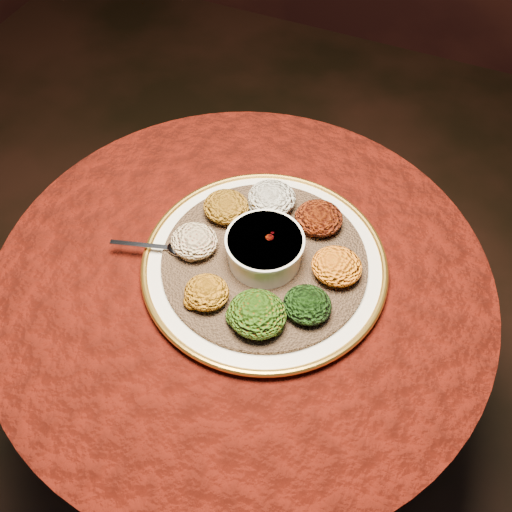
% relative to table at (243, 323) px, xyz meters
% --- Properties ---
extents(table, '(0.96, 0.96, 0.73)m').
position_rel_table_xyz_m(table, '(0.00, 0.00, 0.00)').
color(table, black).
rests_on(table, ground).
extents(platter, '(0.60, 0.60, 0.02)m').
position_rel_table_xyz_m(platter, '(0.03, 0.03, 0.19)').
color(platter, white).
rests_on(platter, table).
extents(injera, '(0.47, 0.47, 0.01)m').
position_rel_table_xyz_m(injera, '(0.03, 0.03, 0.20)').
color(injera, brown).
rests_on(injera, platter).
extents(stew_bowl, '(0.15, 0.15, 0.06)m').
position_rel_table_xyz_m(stew_bowl, '(0.03, 0.03, 0.24)').
color(stew_bowl, silver).
rests_on(stew_bowl, injera).
extents(spoon, '(0.15, 0.06, 0.01)m').
position_rel_table_xyz_m(spoon, '(-0.14, -0.02, 0.21)').
color(spoon, silver).
rests_on(spoon, injera).
extents(portion_ayib, '(0.10, 0.09, 0.05)m').
position_rel_table_xyz_m(portion_ayib, '(-0.01, 0.16, 0.23)').
color(portion_ayib, silver).
rests_on(portion_ayib, injera).
extents(portion_kitfo, '(0.09, 0.09, 0.04)m').
position_rel_table_xyz_m(portion_kitfo, '(0.10, 0.15, 0.23)').
color(portion_kitfo, black).
rests_on(portion_kitfo, injera).
extents(portion_tikil, '(0.09, 0.09, 0.04)m').
position_rel_table_xyz_m(portion_tikil, '(0.17, 0.06, 0.23)').
color(portion_tikil, '#C68E10').
rests_on(portion_tikil, injera).
extents(portion_gomen, '(0.09, 0.08, 0.04)m').
position_rel_table_xyz_m(portion_gomen, '(0.15, -0.04, 0.23)').
color(portion_gomen, black).
rests_on(portion_gomen, injera).
extents(portion_mixveg, '(0.10, 0.10, 0.05)m').
position_rel_table_xyz_m(portion_mixveg, '(0.07, -0.09, 0.23)').
color(portion_mixveg, '#8B3A09').
rests_on(portion_mixveg, injera).
extents(portion_kik, '(0.08, 0.08, 0.04)m').
position_rel_table_xyz_m(portion_kik, '(-0.03, -0.09, 0.23)').
color(portion_kik, '#BA6B10').
rests_on(portion_kik, injera).
extents(portion_timatim, '(0.09, 0.09, 0.04)m').
position_rel_table_xyz_m(portion_timatim, '(-0.10, 0.01, 0.23)').
color(portion_timatim, maroon).
rests_on(portion_timatim, injera).
extents(portion_shiro, '(0.09, 0.09, 0.04)m').
position_rel_table_xyz_m(portion_shiro, '(-0.08, 0.11, 0.23)').
color(portion_shiro, '#895310').
rests_on(portion_shiro, injera).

